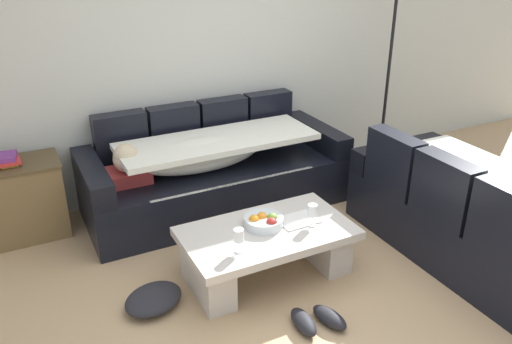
% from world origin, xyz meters
% --- Properties ---
extents(ground_plane, '(14.00, 14.00, 0.00)m').
position_xyz_m(ground_plane, '(0.00, 0.00, 0.00)').
color(ground_plane, tan).
extents(back_wall, '(9.00, 0.10, 2.70)m').
position_xyz_m(back_wall, '(0.00, 2.15, 1.35)').
color(back_wall, '#BABEB6').
rests_on(back_wall, ground_plane).
extents(couch_along_wall, '(2.29, 0.92, 0.88)m').
position_xyz_m(couch_along_wall, '(-0.24, 1.62, 0.33)').
color(couch_along_wall, black).
rests_on(couch_along_wall, ground_plane).
extents(couch_near_window, '(0.92, 1.94, 0.88)m').
position_xyz_m(couch_near_window, '(1.21, -0.03, 0.34)').
color(couch_near_window, black).
rests_on(couch_near_window, ground_plane).
extents(coffee_table, '(1.20, 0.68, 0.38)m').
position_xyz_m(coffee_table, '(-0.29, 0.46, 0.24)').
color(coffee_table, beige).
rests_on(coffee_table, ground_plane).
extents(fruit_bowl, '(0.28, 0.28, 0.10)m').
position_xyz_m(fruit_bowl, '(-0.29, 0.52, 0.42)').
color(fruit_bowl, silver).
rests_on(fruit_bowl, coffee_table).
extents(wine_glass_near_left, '(0.07, 0.07, 0.17)m').
position_xyz_m(wine_glass_near_left, '(-0.59, 0.30, 0.50)').
color(wine_glass_near_left, silver).
rests_on(wine_glass_near_left, coffee_table).
extents(wine_glass_near_right, '(0.07, 0.07, 0.17)m').
position_xyz_m(wine_glass_near_right, '(0.02, 0.37, 0.50)').
color(wine_glass_near_right, silver).
rests_on(wine_glass_near_right, coffee_table).
extents(open_magazine, '(0.28, 0.22, 0.01)m').
position_xyz_m(open_magazine, '(-0.04, 0.47, 0.39)').
color(open_magazine, white).
rests_on(open_magazine, coffee_table).
extents(side_cabinet, '(0.72, 0.44, 0.64)m').
position_xyz_m(side_cabinet, '(-1.82, 1.85, 0.32)').
color(side_cabinet, brown).
rests_on(side_cabinet, ground_plane).
extents(book_stack_on_cabinet, '(0.19, 0.22, 0.08)m').
position_xyz_m(book_stack_on_cabinet, '(-1.83, 1.85, 0.68)').
color(book_stack_on_cabinet, gold).
rests_on(book_stack_on_cabinet, side_cabinet).
extents(floor_lamp, '(0.33, 0.31, 1.95)m').
position_xyz_m(floor_lamp, '(1.68, 1.64, 1.12)').
color(floor_lamp, black).
rests_on(floor_lamp, ground_plane).
extents(pair_of_shoes, '(0.33, 0.32, 0.09)m').
position_xyz_m(pair_of_shoes, '(-0.27, -0.16, 0.04)').
color(pair_of_shoes, black).
rests_on(pair_of_shoes, ground_plane).
extents(crumpled_garment, '(0.49, 0.44, 0.12)m').
position_xyz_m(crumpled_garment, '(-1.13, 0.49, 0.06)').
color(crumpled_garment, '#232328').
rests_on(crumpled_garment, ground_plane).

